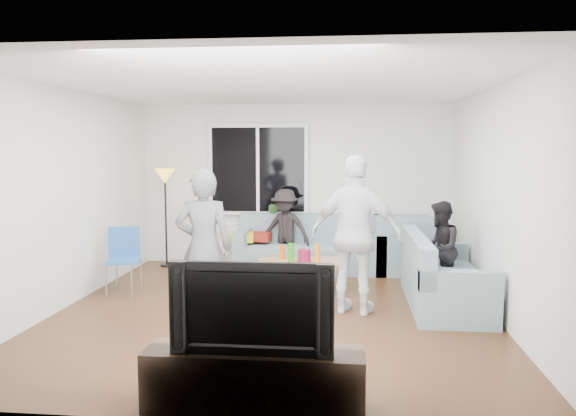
# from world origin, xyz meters

# --- Properties ---
(floor) EXTENTS (5.00, 5.50, 0.04)m
(floor) POSITION_xyz_m (0.00, 0.00, -0.02)
(floor) COLOR #56351C
(floor) RESTS_ON ground
(ceiling) EXTENTS (5.00, 5.50, 0.04)m
(ceiling) POSITION_xyz_m (0.00, 0.00, 2.62)
(ceiling) COLOR white
(ceiling) RESTS_ON ground
(wall_back) EXTENTS (5.00, 0.04, 2.60)m
(wall_back) POSITION_xyz_m (0.00, 2.77, 1.30)
(wall_back) COLOR silver
(wall_back) RESTS_ON ground
(wall_front) EXTENTS (5.00, 0.04, 2.60)m
(wall_front) POSITION_xyz_m (0.00, -2.77, 1.30)
(wall_front) COLOR silver
(wall_front) RESTS_ON ground
(wall_left) EXTENTS (0.04, 5.50, 2.60)m
(wall_left) POSITION_xyz_m (-2.52, 0.00, 1.30)
(wall_left) COLOR silver
(wall_left) RESTS_ON ground
(wall_right) EXTENTS (0.04, 5.50, 2.60)m
(wall_right) POSITION_xyz_m (2.52, 0.00, 1.30)
(wall_right) COLOR silver
(wall_right) RESTS_ON ground
(window_frame) EXTENTS (1.62, 0.06, 1.47)m
(window_frame) POSITION_xyz_m (-0.60, 2.69, 1.55)
(window_frame) COLOR white
(window_frame) RESTS_ON wall_back
(window_glass) EXTENTS (1.50, 0.02, 1.35)m
(window_glass) POSITION_xyz_m (-0.60, 2.65, 1.55)
(window_glass) COLOR black
(window_glass) RESTS_ON window_frame
(window_mullion) EXTENTS (0.05, 0.03, 1.35)m
(window_mullion) POSITION_xyz_m (-0.60, 2.64, 1.55)
(window_mullion) COLOR white
(window_mullion) RESTS_ON window_frame
(radiator) EXTENTS (1.30, 0.12, 0.62)m
(radiator) POSITION_xyz_m (-0.60, 2.65, 0.31)
(radiator) COLOR silver
(radiator) RESTS_ON floor
(potted_plant) EXTENTS (0.24, 0.21, 0.39)m
(potted_plant) POSITION_xyz_m (-0.37, 2.62, 0.82)
(potted_plant) COLOR #356729
(potted_plant) RESTS_ON radiator
(vase) EXTENTS (0.17, 0.17, 0.17)m
(vase) POSITION_xyz_m (-0.67, 2.62, 0.70)
(vase) COLOR white
(vase) RESTS_ON radiator
(sofa_back_section) EXTENTS (2.30, 0.85, 0.85)m
(sofa_back_section) POSITION_xyz_m (0.28, 2.27, 0.42)
(sofa_back_section) COLOR slate
(sofa_back_section) RESTS_ON floor
(sofa_right_section) EXTENTS (2.00, 0.85, 0.85)m
(sofa_right_section) POSITION_xyz_m (2.02, 0.46, 0.42)
(sofa_right_section) COLOR slate
(sofa_right_section) RESTS_ON floor
(sofa_corner) EXTENTS (0.85, 0.85, 0.85)m
(sofa_corner) POSITION_xyz_m (1.69, 2.27, 0.42)
(sofa_corner) COLOR slate
(sofa_corner) RESTS_ON floor
(cushion_yellow) EXTENTS (0.42, 0.37, 0.14)m
(cushion_yellow) POSITION_xyz_m (-0.81, 2.25, 0.51)
(cushion_yellow) COLOR gold
(cushion_yellow) RESTS_ON sofa_back_section
(cushion_red) EXTENTS (0.39, 0.34, 0.13)m
(cushion_red) POSITION_xyz_m (-0.54, 2.33, 0.51)
(cushion_red) COLOR maroon
(cushion_red) RESTS_ON sofa_back_section
(coffee_table) EXTENTS (1.21, 0.83, 0.40)m
(coffee_table) POSITION_xyz_m (0.23, 0.99, 0.20)
(coffee_table) COLOR #AB8652
(coffee_table) RESTS_ON floor
(pitcher) EXTENTS (0.17, 0.17, 0.17)m
(pitcher) POSITION_xyz_m (0.28, 0.95, 0.49)
(pitcher) COLOR maroon
(pitcher) RESTS_ON coffee_table
(side_chair) EXTENTS (0.50, 0.50, 0.86)m
(side_chair) POSITION_xyz_m (-2.05, 0.58, 0.43)
(side_chair) COLOR #265BA5
(side_chair) RESTS_ON floor
(floor_lamp) EXTENTS (0.32, 0.32, 1.56)m
(floor_lamp) POSITION_xyz_m (-2.05, 2.35, 0.78)
(floor_lamp) COLOR #F9A52F
(floor_lamp) RESTS_ON floor
(player_left) EXTENTS (0.64, 0.45, 1.68)m
(player_left) POSITION_xyz_m (-0.69, -0.55, 0.84)
(player_left) COLOR #515156
(player_left) RESTS_ON floor
(player_right) EXTENTS (1.15, 0.74, 1.82)m
(player_right) POSITION_xyz_m (0.94, 0.01, 0.91)
(player_right) COLOR white
(player_right) RESTS_ON floor
(spectator_right) EXTENTS (0.57, 0.67, 1.23)m
(spectator_right) POSITION_xyz_m (2.02, 0.89, 0.61)
(spectator_right) COLOR black
(spectator_right) RESTS_ON floor
(spectator_back) EXTENTS (0.91, 0.67, 1.27)m
(spectator_back) POSITION_xyz_m (-0.12, 2.30, 0.63)
(spectator_back) COLOR black
(spectator_back) RESTS_ON floor
(tv_console) EXTENTS (1.60, 0.40, 0.44)m
(tv_console) POSITION_xyz_m (0.17, -2.50, 0.22)
(tv_console) COLOR #2E1F17
(tv_console) RESTS_ON floor
(television) EXTENTS (1.16, 0.15, 0.67)m
(television) POSITION_xyz_m (0.17, -2.50, 0.77)
(television) COLOR black
(television) RESTS_ON tv_console
(bottle_b) EXTENTS (0.08, 0.08, 0.26)m
(bottle_b) POSITION_xyz_m (0.11, 0.88, 0.53)
(bottle_b) COLOR #2B8518
(bottle_b) RESTS_ON coffee_table
(bottle_a) EXTENTS (0.07, 0.07, 0.19)m
(bottle_a) POSITION_xyz_m (-0.03, 1.09, 0.50)
(bottle_a) COLOR #D8560C
(bottle_a) RESTS_ON coffee_table
(bottle_d) EXTENTS (0.07, 0.07, 0.25)m
(bottle_d) POSITION_xyz_m (0.46, 0.90, 0.52)
(bottle_d) COLOR orange
(bottle_d) RESTS_ON coffee_table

